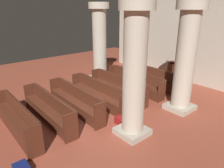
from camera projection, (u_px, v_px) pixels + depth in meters
ground_plane at (89, 117)px, 7.30m from camera, size 19.20×19.20×0.00m
back_wall at (189, 37)px, 10.22m from camera, size 10.00×0.16×4.50m
pew_row_0 at (150, 76)px, 10.08m from camera, size 3.09×0.47×0.89m
pew_row_1 at (135, 81)px, 9.45m from camera, size 3.09×0.46×0.89m
pew_row_2 at (118, 86)px, 8.82m from camera, size 3.09×0.46×0.89m
pew_row_3 at (98, 92)px, 8.19m from camera, size 3.09×0.47×0.89m
pew_row_4 at (75, 99)px, 7.56m from camera, size 3.09×0.46×0.89m
pew_row_5 at (48, 108)px, 6.93m from camera, size 3.09×0.46×0.89m
pew_row_6 at (16, 118)px, 6.30m from camera, size 3.09×0.47×0.89m
pillar_aisle_side at (186, 57)px, 7.20m from camera, size 1.00×1.00×3.85m
pillar_far_side at (100, 42)px, 10.47m from camera, size 1.00×1.00×3.85m
pillar_aisle_rear at (135, 71)px, 5.65m from camera, size 0.94×0.94×3.85m
lectern at (171, 73)px, 10.69m from camera, size 0.48×0.45×1.08m
hymn_book at (144, 73)px, 9.16m from camera, size 0.13×0.21×0.04m
kneeler_box_red at (120, 120)px, 6.86m from camera, size 0.32×0.27×0.23m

